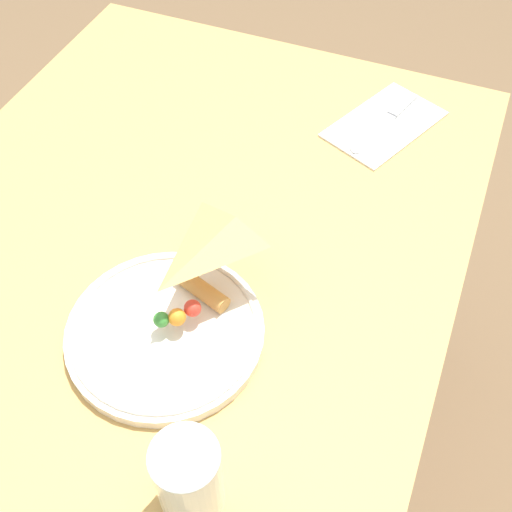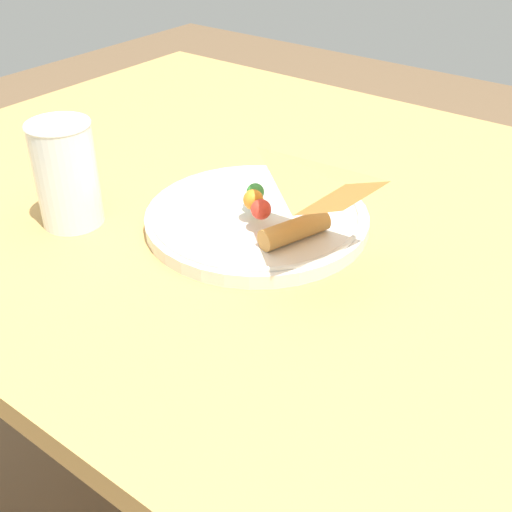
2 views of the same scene
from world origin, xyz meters
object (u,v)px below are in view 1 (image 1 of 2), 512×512
(plate_pizza, at_px, (166,329))
(butter_knife, at_px, (388,119))
(napkin_folded, at_px, (384,124))
(milk_glass, at_px, (189,480))
(dining_table, at_px, (150,324))

(plate_pizza, height_order, butter_knife, plate_pizza)
(plate_pizza, bearing_deg, napkin_folded, 163.40)
(plate_pizza, distance_m, butter_knife, 0.56)
(milk_glass, bearing_deg, dining_table, -140.72)
(milk_glass, bearing_deg, butter_knife, 177.15)
(dining_table, xyz_separation_m, napkin_folded, (-0.47, 0.23, 0.10))
(napkin_folded, bearing_deg, dining_table, -25.99)
(dining_table, height_order, napkin_folded, napkin_folded)
(dining_table, relative_size, butter_knife, 6.59)
(dining_table, bearing_deg, butter_knife, 154.19)
(milk_glass, distance_m, butter_knife, 0.72)
(dining_table, height_order, butter_knife, butter_knife)
(dining_table, xyz_separation_m, milk_glass, (0.24, 0.19, 0.15))
(dining_table, relative_size, milk_glass, 10.38)
(dining_table, relative_size, napkin_folded, 5.31)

